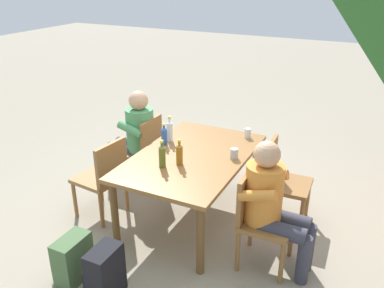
{
  "coord_description": "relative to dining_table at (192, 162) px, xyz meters",
  "views": [
    {
      "loc": [
        3.23,
        1.59,
        2.45
      ],
      "look_at": [
        0.0,
        0.0,
        0.85
      ],
      "focal_mm": 37.62,
      "sensor_mm": 36.0,
      "label": 1
    }
  ],
  "objects": [
    {
      "name": "ground_plane",
      "position": [
        0.0,
        0.0,
        -0.65
      ],
      "size": [
        24.0,
        24.0,
        0.0
      ],
      "primitive_type": "plane",
      "color": "gray"
    },
    {
      "name": "dining_table",
      "position": [
        0.0,
        0.0,
        0.0
      ],
      "size": [
        1.62,
        1.04,
        0.73
      ],
      "color": "olive",
      "rests_on": "ground_plane"
    },
    {
      "name": "chair_far_right",
      "position": [
        0.37,
        0.82,
        -0.16
      ],
      "size": [
        0.45,
        0.45,
        0.87
      ],
      "color": "olive",
      "rests_on": "ground_plane"
    },
    {
      "name": "chair_near_left",
      "position": [
        -0.37,
        -0.82,
        -0.16
      ],
      "size": [
        0.44,
        0.44,
        0.87
      ],
      "color": "olive",
      "rests_on": "ground_plane"
    },
    {
      "name": "chair_near_right",
      "position": [
        0.37,
        -0.82,
        -0.16
      ],
      "size": [
        0.49,
        0.49,
        0.87
      ],
      "color": "olive",
      "rests_on": "ground_plane"
    },
    {
      "name": "chair_far_left",
      "position": [
        -0.36,
        0.82,
        -0.16
      ],
      "size": [
        0.46,
        0.46,
        0.87
      ],
      "color": "olive",
      "rests_on": "ground_plane"
    },
    {
      "name": "person_in_white_shirt",
      "position": [
        0.36,
        0.93,
        0.01
      ],
      "size": [
        0.47,
        0.61,
        1.18
      ],
      "color": "orange",
      "rests_on": "ground_plane"
    },
    {
      "name": "person_in_plaid_shirt",
      "position": [
        -0.36,
        -0.93,
        0.01
      ],
      "size": [
        0.47,
        0.61,
        1.18
      ],
      "color": "#4C935B",
      "rests_on": "ground_plane"
    },
    {
      "name": "bottle_olive",
      "position": [
        0.35,
        -0.14,
        0.2
      ],
      "size": [
        0.06,
        0.06,
        0.27
      ],
      "color": "#566623",
      "rests_on": "dining_table"
    },
    {
      "name": "bottle_amber",
      "position": [
        0.23,
        -0.02,
        0.19
      ],
      "size": [
        0.06,
        0.06,
        0.26
      ],
      "color": "#996019",
      "rests_on": "dining_table"
    },
    {
      "name": "bottle_blue",
      "position": [
        -0.11,
        -0.38,
        0.18
      ],
      "size": [
        0.06,
        0.06,
        0.23
      ],
      "color": "#2D56A3",
      "rests_on": "dining_table"
    },
    {
      "name": "bottle_clear",
      "position": [
        -0.22,
        -0.37,
        0.2
      ],
      "size": [
        0.06,
        0.06,
        0.28
      ],
      "color": "white",
      "rests_on": "dining_table"
    },
    {
      "name": "cup_glass",
      "position": [
        -0.68,
        0.34,
        0.13
      ],
      "size": [
        0.07,
        0.07,
        0.1
      ],
      "primitive_type": "cylinder",
      "color": "silver",
      "rests_on": "dining_table"
    },
    {
      "name": "cup_steel",
      "position": [
        -0.12,
        0.4,
        0.13
      ],
      "size": [
        0.08,
        0.08,
        0.1
      ],
      "primitive_type": "cylinder",
      "color": "#B2B7BC",
      "rests_on": "dining_table"
    },
    {
      "name": "backpack_by_near_side",
      "position": [
        1.27,
        -0.5,
        -0.45
      ],
      "size": [
        0.33,
        0.24,
        0.41
      ],
      "color": "#47663D",
      "rests_on": "ground_plane"
    },
    {
      "name": "backpack_by_far_side",
      "position": [
        1.31,
        -0.13,
        -0.43
      ],
      "size": [
        0.3,
        0.24,
        0.46
      ],
      "color": "black",
      "rests_on": "ground_plane"
    }
  ]
}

